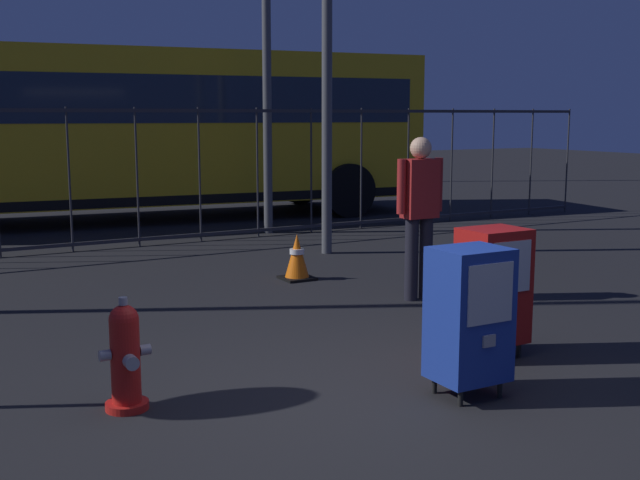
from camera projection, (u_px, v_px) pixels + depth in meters
ground_plane at (368, 401)px, 5.29m from camera, size 60.00×60.00×0.00m
fire_hydrant at (125, 357)px, 5.08m from camera, size 0.33×0.31×0.75m
newspaper_box_primary at (493, 285)px, 6.19m from camera, size 0.48×0.42×1.02m
newspaper_box_secondary at (469, 314)px, 5.30m from camera, size 0.48×0.42×1.02m
pedestrian at (420, 208)px, 8.06m from camera, size 0.55×0.22×1.67m
traffic_cone at (297, 257)px, 9.15m from camera, size 0.36×0.36×0.53m
fence_barrier at (104, 178)px, 11.12m from camera, size 18.03×0.04×2.00m
bus_near at (134, 125)px, 14.23m from camera, size 10.71×3.66×3.00m
street_light_far_left at (266, 8)px, 21.54m from camera, size 0.32×0.32×8.39m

